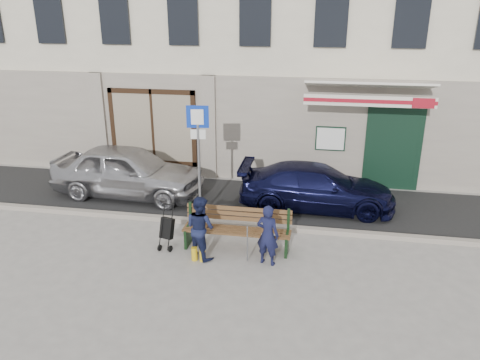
% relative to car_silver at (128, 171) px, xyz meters
% --- Properties ---
extents(ground, '(80.00, 80.00, 0.00)m').
position_rel_car_silver_xyz_m(ground, '(3.32, -3.00, -0.73)').
color(ground, '#9E9991').
rests_on(ground, ground).
extents(asphalt_lane, '(60.00, 3.20, 0.01)m').
position_rel_car_silver_xyz_m(asphalt_lane, '(3.32, 0.10, -0.73)').
color(asphalt_lane, '#282828').
rests_on(asphalt_lane, ground).
extents(curb, '(60.00, 0.18, 0.12)m').
position_rel_car_silver_xyz_m(curb, '(3.32, -1.50, -0.67)').
color(curb, '#9E9384').
rests_on(curb, ground).
extents(building, '(20.00, 8.27, 10.00)m').
position_rel_car_silver_xyz_m(building, '(3.33, 5.45, 4.24)').
color(building, beige).
rests_on(building, ground).
extents(car_silver, '(4.39, 1.96, 1.47)m').
position_rel_car_silver_xyz_m(car_silver, '(0.00, 0.00, 0.00)').
color(car_silver, '#B3B2B7').
rests_on(car_silver, ground).
extents(car_navy, '(4.12, 1.70, 1.19)m').
position_rel_car_silver_xyz_m(car_navy, '(5.31, 0.02, -0.14)').
color(car_navy, black).
rests_on(car_navy, ground).
extents(parking_sign, '(0.54, 0.11, 2.92)m').
position_rel_car_silver_xyz_m(parking_sign, '(2.41, -1.13, 1.25)').
color(parking_sign, gray).
rests_on(parking_sign, ground).
extents(bench, '(2.40, 1.17, 0.98)m').
position_rel_car_silver_xyz_m(bench, '(3.58, -2.59, -0.27)').
color(bench, brown).
rests_on(bench, ground).
extents(man, '(0.55, 0.43, 1.33)m').
position_rel_car_silver_xyz_m(man, '(4.38, -3.11, -0.07)').
color(man, '#131635').
rests_on(man, ground).
extents(woman, '(0.86, 0.81, 1.40)m').
position_rel_car_silver_xyz_m(woman, '(2.93, -3.08, -0.03)').
color(woman, '#151B3C').
rests_on(woman, ground).
extents(stroller, '(0.35, 0.46, 1.01)m').
position_rel_car_silver_xyz_m(stroller, '(2.08, -2.80, -0.29)').
color(stroller, black).
rests_on(stroller, ground).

